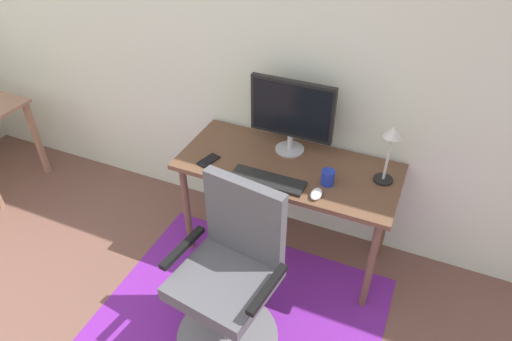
# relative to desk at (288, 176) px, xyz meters

# --- Properties ---
(wall_back) EXTENTS (6.00, 0.10, 2.60)m
(wall_back) POSITION_rel_desk_xyz_m (-0.40, 0.36, 0.66)
(wall_back) COLOR silver
(wall_back) RESTS_ON ground
(area_rug) EXTENTS (1.61, 1.42, 0.01)m
(area_rug) POSITION_rel_desk_xyz_m (-0.04, -0.68, -0.63)
(area_rug) COLOR #6F2191
(area_rug) RESTS_ON ground
(desk) EXTENTS (1.32, 0.58, 0.72)m
(desk) POSITION_rel_desk_xyz_m (0.00, 0.00, 0.00)
(desk) COLOR brown
(desk) RESTS_ON ground
(monitor) EXTENTS (0.51, 0.18, 0.47)m
(monitor) POSITION_rel_desk_xyz_m (-0.05, 0.15, 0.35)
(monitor) COLOR #B2B2B7
(monitor) RESTS_ON desk
(keyboard) EXTENTS (0.43, 0.13, 0.02)m
(keyboard) POSITION_rel_desk_xyz_m (-0.05, -0.20, 0.09)
(keyboard) COLOR black
(keyboard) RESTS_ON desk
(computer_mouse) EXTENTS (0.06, 0.10, 0.03)m
(computer_mouse) POSITION_rel_desk_xyz_m (0.24, -0.21, 0.10)
(computer_mouse) COLOR white
(computer_mouse) RESTS_ON desk
(coffee_cup) EXTENTS (0.08, 0.08, 0.09)m
(coffee_cup) POSITION_rel_desk_xyz_m (0.26, -0.08, 0.13)
(coffee_cup) COLOR #1D319F
(coffee_cup) RESTS_ON desk
(cell_phone) EXTENTS (0.10, 0.15, 0.01)m
(cell_phone) POSITION_rel_desk_xyz_m (-0.45, -0.16, 0.09)
(cell_phone) COLOR black
(cell_phone) RESTS_ON desk
(desk_lamp) EXTENTS (0.11, 0.11, 0.36)m
(desk_lamp) POSITION_rel_desk_xyz_m (0.55, 0.07, 0.34)
(desk_lamp) COLOR black
(desk_lamp) RESTS_ON desk
(office_chair) EXTENTS (0.58, 0.57, 1.01)m
(office_chair) POSITION_rel_desk_xyz_m (-0.04, -0.73, -0.23)
(office_chair) COLOR slate
(office_chair) RESTS_ON ground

